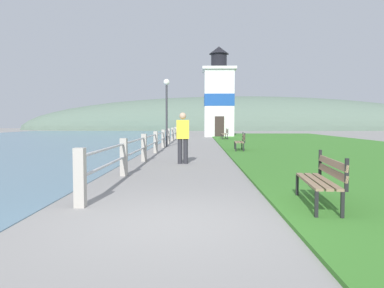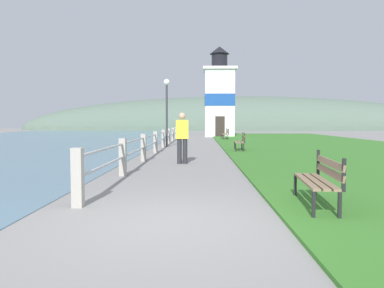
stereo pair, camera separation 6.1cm
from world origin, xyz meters
TOP-DOWN VIEW (x-y plane):
  - ground_plane at (0.00, 0.00)m, footprint 160.00×160.00m
  - grass_verge at (7.71, 15.99)m, footprint 12.00×47.97m
  - seawall_railing at (-1.61, 14.09)m, footprint 0.18×26.36m
  - park_bench_near at (2.52, 0.97)m, footprint 0.63×1.76m
  - park_bench_midway at (2.51, 13.21)m, footprint 0.57×1.65m
  - park_bench_far at (2.60, 25.39)m, footprint 0.48×1.98m
  - lighthouse at (2.40, 32.00)m, footprint 3.27×3.27m
  - person_strolling at (-0.13, 7.71)m, footprint 0.45×0.25m
  - lamp_post at (-1.46, 16.58)m, footprint 0.36×0.36m
  - distant_hillside at (8.00, 61.98)m, footprint 80.00×16.00m

SIDE VIEW (x-z plane):
  - ground_plane at x=0.00m, z-range 0.00..0.00m
  - distant_hillside at x=8.00m, z-range -6.00..6.00m
  - grass_verge at x=7.71m, z-range 0.00..0.06m
  - park_bench_midway at x=2.51m, z-range 0.07..1.01m
  - park_bench_near at x=2.52m, z-range 0.07..1.01m
  - park_bench_far at x=2.60m, z-range 0.07..1.01m
  - seawall_railing at x=-1.61m, z-range 0.07..1.10m
  - person_strolling at x=-0.13m, z-range 0.08..1.87m
  - lamp_post at x=-1.46m, z-range 0.76..4.72m
  - lighthouse at x=2.40m, z-range -0.61..8.27m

